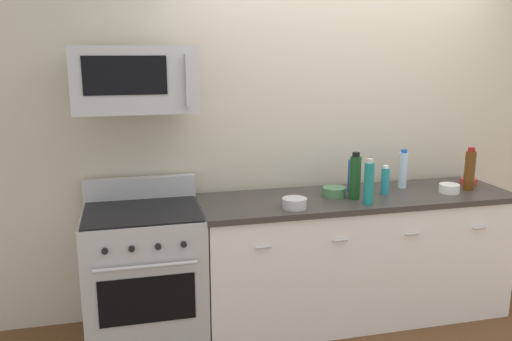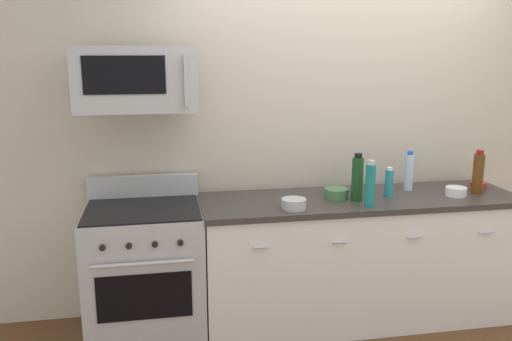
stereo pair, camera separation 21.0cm
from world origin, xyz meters
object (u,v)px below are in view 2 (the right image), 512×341
(bottle_water_clear, at_px, (409,172))
(bowl_white_ceramic, at_px, (456,191))
(bottle_soda_blue, at_px, (357,176))
(bowl_steel_prep, at_px, (294,204))
(bowl_green_glaze, at_px, (336,193))
(bowl_red_small, at_px, (478,185))
(range_oven, at_px, (146,272))
(microwave, at_px, (136,79))
(bottle_sparkling_teal, at_px, (370,185))
(bottle_dish_soap, at_px, (389,183))
(bottle_wine_amber, at_px, (478,173))
(bottle_wine_green, at_px, (357,178))

(bottle_water_clear, xyz_separation_m, bowl_white_ceramic, (0.26, -0.21, -0.11))
(bottle_water_clear, bearing_deg, bottle_soda_blue, -178.12)
(bowl_steel_prep, bearing_deg, bowl_green_glaze, 29.60)
(bowl_green_glaze, bearing_deg, bottle_soda_blue, 27.86)
(bowl_green_glaze, xyz_separation_m, bowl_red_small, (1.13, 0.08, -0.01))
(bowl_green_glaze, relative_size, bowl_steel_prep, 1.03)
(range_oven, relative_size, bowl_steel_prep, 6.65)
(microwave, relative_size, bottle_sparkling_teal, 2.40)
(bottle_sparkling_teal, height_order, bottle_soda_blue, bottle_sparkling_teal)
(bottle_dish_soap, bearing_deg, bottle_sparkling_teal, -137.93)
(range_oven, bearing_deg, bottle_dish_soap, -0.71)
(bottle_dish_soap, bearing_deg, bowl_green_glaze, 175.06)
(microwave, height_order, bottle_wine_amber, microwave)
(bottle_dish_soap, height_order, bowl_red_small, bottle_dish_soap)
(bottle_water_clear, bearing_deg, range_oven, -176.43)
(bowl_white_ceramic, bearing_deg, bottle_dish_soap, 171.74)
(range_oven, bearing_deg, bottle_wine_amber, -1.30)
(microwave, xyz_separation_m, bowl_green_glaze, (1.32, -0.03, -0.80))
(bottle_wine_amber, relative_size, bowl_white_ceramic, 2.18)
(range_oven, xyz_separation_m, bottle_dish_soap, (1.69, -0.02, 0.55))
(bottle_dish_soap, bearing_deg, bowl_steel_prep, -166.81)
(microwave, height_order, bottle_wine_green, microwave)
(microwave, bearing_deg, bottle_sparkling_teal, -10.35)
(bowl_green_glaze, distance_m, bowl_steel_prep, 0.41)
(bottle_water_clear, height_order, bowl_red_small, bottle_water_clear)
(bowl_steel_prep, bearing_deg, bottle_wine_green, 13.72)
(bottle_water_clear, distance_m, bottle_sparkling_teal, 0.56)
(microwave, relative_size, bowl_green_glaze, 4.50)
(bottle_water_clear, xyz_separation_m, bowl_green_glaze, (-0.59, -0.11, -0.10))
(range_oven, xyz_separation_m, microwave, (0.00, 0.04, 1.28))
(bottle_wine_amber, bearing_deg, bowl_steel_prep, -174.31)
(bottle_wine_amber, height_order, bowl_white_ceramic, bottle_wine_amber)
(bowl_steel_prep, bearing_deg, bottle_water_clear, 18.22)
(bottle_wine_amber, bearing_deg, bottle_soda_blue, 169.40)
(range_oven, height_order, bowl_red_small, range_oven)
(bottle_water_clear, xyz_separation_m, bottle_sparkling_teal, (-0.44, -0.34, 0.01))
(bottle_wine_amber, bearing_deg, bottle_sparkling_teal, -169.08)
(bottle_wine_amber, height_order, bowl_green_glaze, bottle_wine_amber)
(bottle_wine_green, relative_size, bowl_green_glaze, 1.98)
(bottle_water_clear, bearing_deg, bottle_wine_green, -157.51)
(bowl_green_glaze, bearing_deg, bottle_wine_green, -37.49)
(bowl_red_small, relative_size, bowl_steel_prep, 0.78)
(bottle_dish_soap, distance_m, bowl_red_small, 0.77)
(range_oven, height_order, bowl_steel_prep, range_oven)
(bottle_wine_green, height_order, bowl_green_glaze, bottle_wine_green)
(bottle_soda_blue, bearing_deg, bowl_steel_prep, -150.97)
(microwave, bearing_deg, range_oven, -90.29)
(range_oven, bearing_deg, bowl_green_glaze, 0.49)
(microwave, bearing_deg, bowl_white_ceramic, -3.55)
(bowl_green_glaze, bearing_deg, range_oven, -179.51)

